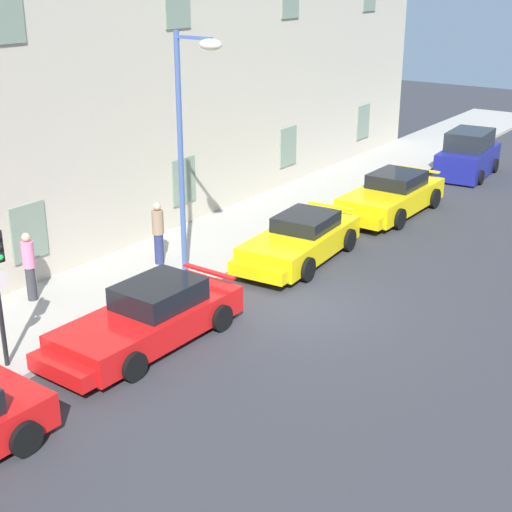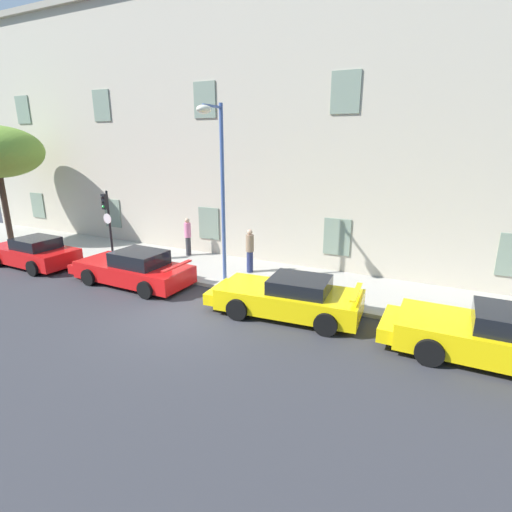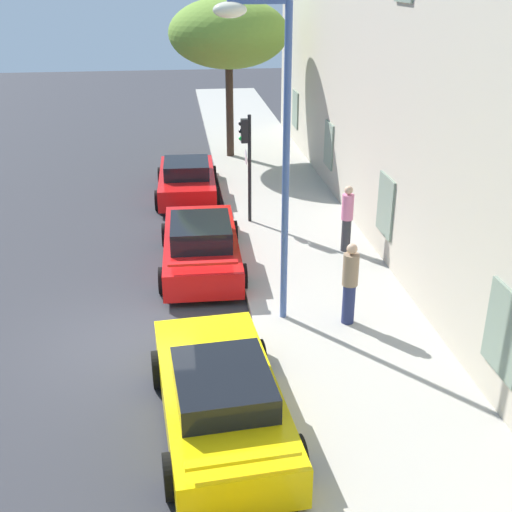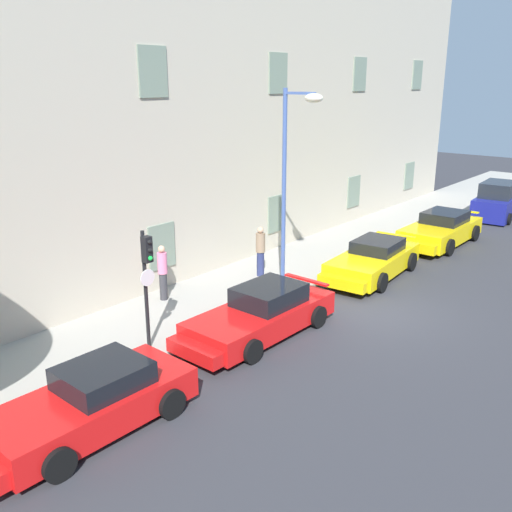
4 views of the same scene
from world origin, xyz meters
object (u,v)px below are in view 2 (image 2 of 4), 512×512
sportscar_white_middle (284,297)px  street_lamp (216,165)px  sportscar_yellow_flank (131,269)px  pedestrian_strolling (188,236)px  traffic_light (107,214)px  sportscar_red_lead (31,253)px  pedestrian_admiring (250,250)px  sportscar_tail_end (489,337)px

sportscar_white_middle → street_lamp: street_lamp is taller
sportscar_yellow_flank → pedestrian_strolling: (-0.06, 3.83, 0.49)m
traffic_light → street_lamp: street_lamp is taller
street_lamp → pedestrian_strolling: street_lamp is taller
street_lamp → sportscar_white_middle: bearing=-21.1°
traffic_light → pedestrian_strolling: traffic_light is taller
sportscar_red_lead → sportscar_yellow_flank: bearing=1.9°
sportscar_white_middle → pedestrian_strolling: bearing=149.4°
sportscar_yellow_flank → traffic_light: traffic_light is taller
traffic_light → pedestrian_admiring: size_ratio=1.75×
sportscar_yellow_flank → pedestrian_admiring: 4.72m
traffic_light → pedestrian_admiring: bearing=12.8°
sportscar_red_lead → sportscar_tail_end: bearing=-0.1°
sportscar_red_lead → sportscar_yellow_flank: size_ratio=0.91×
pedestrian_admiring → pedestrian_strolling: (-3.75, 0.92, 0.00)m
sportscar_white_middle → sportscar_red_lead: bearing=-179.2°
traffic_light → pedestrian_admiring: 6.54m
street_lamp → pedestrian_admiring: (0.42, 1.70, -3.46)m
sportscar_red_lead → sportscar_white_middle: 12.11m
sportscar_yellow_flank → traffic_light: (-2.57, 1.48, 1.71)m
sportscar_tail_end → pedestrian_admiring: bearing=159.6°
pedestrian_strolling → pedestrian_admiring: bearing=-13.8°
sportscar_tail_end → pedestrian_strolling: pedestrian_strolling is taller
sportscar_red_lead → pedestrian_admiring: (9.37, 3.10, 0.50)m
sportscar_white_middle → sportscar_tail_end: 5.63m
sportscar_yellow_flank → sportscar_tail_end: 12.06m
sportscar_red_lead → sportscar_white_middle: bearing=0.8°
sportscar_red_lead → pedestrian_strolling: bearing=35.5°
street_lamp → pedestrian_admiring: size_ratio=3.60×
sportscar_red_lead → sportscar_yellow_flank: (5.68, 0.19, 0.01)m
sportscar_red_lead → sportscar_tail_end: (17.74, -0.02, 0.04)m
street_lamp → sportscar_yellow_flank: bearing=-159.7°
sportscar_tail_end → street_lamp: street_lamp is taller
sportscar_yellow_flank → sportscar_white_middle: sportscar_yellow_flank is taller
sportscar_red_lead → traffic_light: bearing=28.3°
sportscar_red_lead → pedestrian_admiring: 9.88m
street_lamp → pedestrian_strolling: bearing=141.7°
sportscar_tail_end → pedestrian_admiring: size_ratio=2.83×
street_lamp → traffic_light: bearing=177.3°
traffic_light → pedestrian_strolling: (2.52, 2.34, -1.22)m
sportscar_yellow_flank → pedestrian_admiring: size_ratio=2.83×
sportscar_white_middle → pedestrian_strolling: pedestrian_strolling is taller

